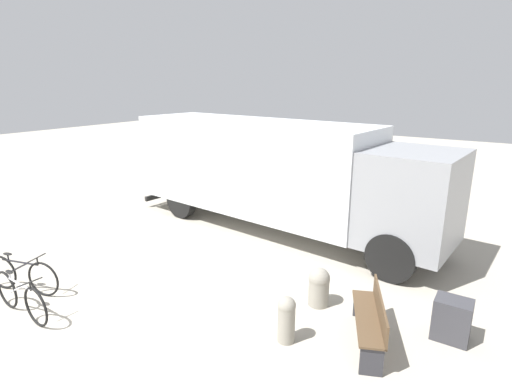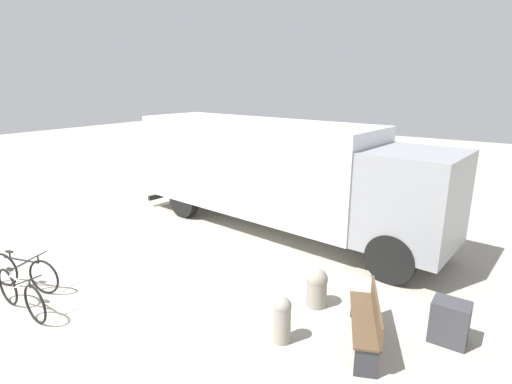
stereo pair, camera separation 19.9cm
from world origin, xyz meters
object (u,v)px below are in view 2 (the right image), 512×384
at_px(bollard_near_bench, 282,318).
at_px(bicycle_near, 23,272).
at_px(bicycle_middle, 21,294).
at_px(utility_box, 450,322).
at_px(delivery_truck, 276,170).
at_px(park_bench, 368,319).
at_px(bollard_far_bench, 317,286).

bearing_deg(bollard_near_bench, bicycle_near, -163.74).
relative_size(bicycle_middle, utility_box, 2.50).
height_order(delivery_truck, park_bench, delivery_truck).
distance_m(park_bench, bollard_far_bench, 1.37).
xyz_separation_m(bollard_near_bench, bollard_far_bench, (-0.03, 1.34, -0.04)).
distance_m(park_bench, bollard_near_bench, 1.39).
distance_m(bollard_far_bench, utility_box, 2.32).
xyz_separation_m(bicycle_near, bicycle_middle, (0.87, -0.47, 0.00)).
height_order(park_bench, bollard_near_bench, park_bench).
bearing_deg(delivery_truck, bicycle_near, -106.24).
height_order(delivery_truck, bollard_far_bench, delivery_truck).
bearing_deg(bicycle_middle, park_bench, 27.43).
bearing_deg(delivery_truck, park_bench, -36.86).
bearing_deg(bicycle_near, bollard_near_bench, -0.15).
bearing_deg(bollard_near_bench, utility_box, 34.52).
height_order(bicycle_middle, bollard_far_bench, bicycle_middle).
relative_size(bicycle_near, utility_box, 2.41).
bearing_deg(bicycle_near, delivery_truck, 51.86).
xyz_separation_m(bicycle_near, bollard_far_bench, (5.27, 2.88, 0.01)).
xyz_separation_m(park_bench, bicycle_near, (-6.50, -2.26, -0.09)).
relative_size(bicycle_near, bollard_far_bench, 2.28).
height_order(bicycle_middle, utility_box, bicycle_middle).
bearing_deg(bollard_far_bench, bollard_near_bench, -88.85).
bearing_deg(delivery_truck, bicycle_middle, -97.74).
distance_m(delivery_truck, bicycle_near, 6.60).
bearing_deg(utility_box, bollard_far_bench, -174.24).
bearing_deg(bollard_far_bench, delivery_truck, 132.74).
relative_size(park_bench, bicycle_near, 0.96).
height_order(delivery_truck, bollard_near_bench, delivery_truck).
bearing_deg(bollard_far_bench, park_bench, -26.99).
distance_m(bollard_near_bench, utility_box, 2.77).
xyz_separation_m(delivery_truck, utility_box, (5.19, -2.89, -1.40)).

